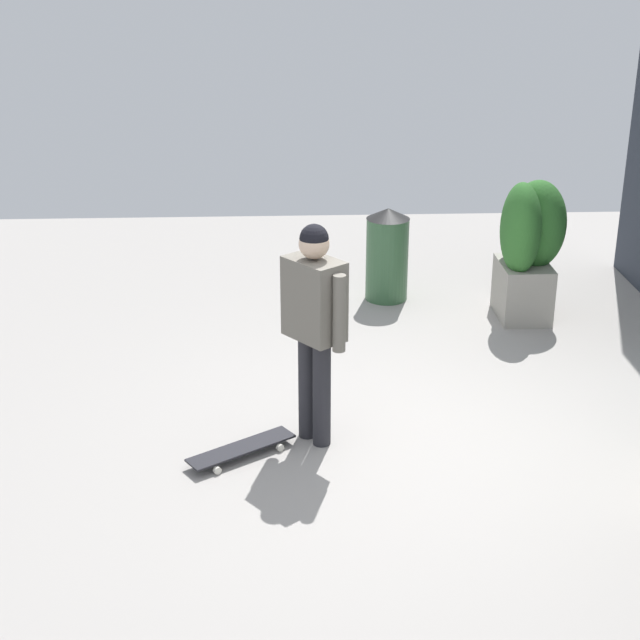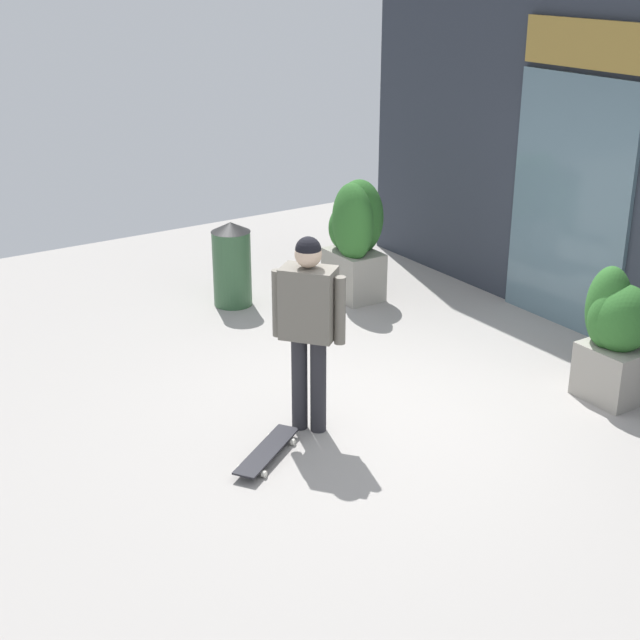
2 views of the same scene
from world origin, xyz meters
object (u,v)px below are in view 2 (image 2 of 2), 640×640
skateboard (267,451)px  planter_box_right (354,233)px  skateboarder (309,315)px  trash_bin (232,264)px  planter_box_left (616,331)px

skateboard → planter_box_right: (-2.57, 2.63, 0.68)m
skateboarder → trash_bin: (-2.88, 0.84, -0.53)m
skateboarder → trash_bin: 3.04m
skateboarder → skateboard: size_ratio=2.10×
planter_box_left → skateboard: bearing=-103.2°
skateboarder → skateboard: bearing=-16.1°
skateboard → planter_box_right: size_ratio=0.58×
skateboarder → skateboard: 1.10m
trash_bin → planter_box_left: bearing=24.0°
planter_box_left → planter_box_right: size_ratio=0.88×
skateboard → planter_box_right: 3.74m
skateboarder → planter_box_right: skateboarder is taller
skateboarder → planter_box_right: bearing=-170.7°
planter_box_right → trash_bin: size_ratio=1.43×
skateboard → planter_box_left: planter_box_left is taller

